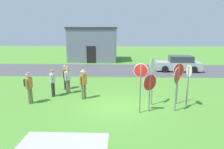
# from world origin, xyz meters

# --- Properties ---
(ground_plane) EXTENTS (80.00, 80.00, 0.00)m
(ground_plane) POSITION_xyz_m (0.00, 0.00, 0.00)
(ground_plane) COLOR #518E33
(street_asphalt) EXTENTS (60.00, 6.40, 0.01)m
(street_asphalt) POSITION_xyz_m (0.00, 9.96, 0.00)
(street_asphalt) COLOR #4C4C51
(street_asphalt) RESTS_ON ground
(building_background) EXTENTS (6.25, 5.07, 4.35)m
(building_background) POSITION_xyz_m (-3.49, 16.46, 2.18)
(building_background) COLOR slate
(building_background) RESTS_ON ground
(parked_car_on_street) EXTENTS (4.43, 2.27, 1.51)m
(parked_car_on_street) POSITION_xyz_m (5.83, 9.64, 0.69)
(parked_car_on_street) COLOR #A5A8AD
(parked_car_on_street) RESTS_ON ground
(stop_sign_rear_right) EXTENTS (0.69, 0.40, 2.27)m
(stop_sign_rear_right) POSITION_xyz_m (3.11, 0.54, 1.56)
(stop_sign_rear_right) COLOR slate
(stop_sign_rear_right) RESTS_ON ground
(stop_sign_leaning_right) EXTENTS (0.50, 0.66, 2.23)m
(stop_sign_leaning_right) POSITION_xyz_m (2.76, -0.46, 1.54)
(stop_sign_leaning_right) COLOR slate
(stop_sign_leaning_right) RESTS_ON ground
(stop_sign_rear_left) EXTENTS (0.42, 0.68, 2.57)m
(stop_sign_rear_left) POSITION_xyz_m (1.69, 0.34, 1.76)
(stop_sign_rear_left) COLOR slate
(stop_sign_rear_left) RESTS_ON ground
(stop_sign_leaning_left) EXTENTS (0.10, 0.61, 2.26)m
(stop_sign_leaning_left) POSITION_xyz_m (3.52, 0.14, 1.50)
(stop_sign_leaning_left) COLOR slate
(stop_sign_leaning_left) RESTS_ON ground
(stop_sign_nearest) EXTENTS (0.70, 0.48, 1.91)m
(stop_sign_nearest) POSITION_xyz_m (1.44, -0.57, 1.30)
(stop_sign_nearest) COLOR slate
(stop_sign_nearest) RESTS_ON ground
(stop_sign_center_cluster) EXTENTS (0.66, 0.17, 2.46)m
(stop_sign_center_cluster) POSITION_xyz_m (0.97, -0.75, 1.65)
(stop_sign_center_cluster) COLOR slate
(stop_sign_center_cluster) RESTS_ON ground
(person_on_left) EXTENTS (0.27, 0.57, 1.69)m
(person_on_left) POSITION_xyz_m (-3.72, 3.09, 0.95)
(person_on_left) COLOR #2D2D33
(person_on_left) RESTS_ON ground
(person_in_teal) EXTENTS (0.22, 0.57, 1.69)m
(person_in_teal) POSITION_xyz_m (-4.09, 1.57, 0.95)
(person_in_teal) COLOR #2D2D33
(person_in_teal) RESTS_ON ground
(person_in_dark_shirt) EXTENTS (0.41, 0.57, 1.74)m
(person_in_dark_shirt) POSITION_xyz_m (-4.97, 0.33, 1.01)
(person_in_dark_shirt) COLOR #7A6B56
(person_in_dark_shirt) RESTS_ON ground
(person_in_blue) EXTENTS (0.39, 0.48, 1.74)m
(person_in_blue) POSITION_xyz_m (-2.13, 1.18, 0.98)
(person_in_blue) COLOR #7A6B56
(person_in_blue) RESTS_ON ground
(person_with_sunhat) EXTENTS (0.43, 0.55, 1.74)m
(person_with_sunhat) POSITION_xyz_m (-3.33, 2.17, 1.01)
(person_with_sunhat) COLOR #7A6B56
(person_with_sunhat) RESTS_ON ground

